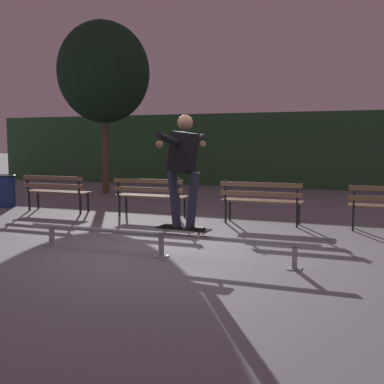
{
  "coord_description": "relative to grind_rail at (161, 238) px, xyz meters",
  "views": [
    {
      "loc": [
        2.64,
        -6.05,
        1.63
      ],
      "look_at": [
        0.17,
        0.62,
        0.85
      ],
      "focal_mm": 43.19,
      "sensor_mm": 36.0,
      "label": 1
    }
  ],
  "objects": [
    {
      "name": "hedge_backdrop",
      "position": [
        -0.0,
        10.96,
        1.05
      ],
      "size": [
        24.0,
        1.2,
        2.65
      ],
      "primitive_type": "cube",
      "color": "#2D5B33",
      "rests_on": "ground"
    },
    {
      "name": "park_bench_right_center",
      "position": [
        0.8,
        3.03,
        0.26
      ],
      "size": [
        1.6,
        0.43,
        0.88
      ],
      "color": "black",
      "rests_on": "ground"
    },
    {
      "name": "trash_can",
      "position": [
        -5.74,
        3.27,
        0.14
      ],
      "size": [
        0.52,
        0.52,
        0.8
      ],
      "color": "navy",
      "rests_on": "ground"
    },
    {
      "name": "park_bench_left_center",
      "position": [
        -1.62,
        3.03,
        0.26
      ],
      "size": [
        1.6,
        0.43,
        0.88
      ],
      "color": "black",
      "rests_on": "ground"
    },
    {
      "name": "skateboarder",
      "position": [
        0.34,
        -0.0,
        1.08
      ],
      "size": [
        0.63,
        1.41,
        1.56
      ],
      "color": "black",
      "rests_on": "skateboard"
    },
    {
      "name": "grind_rail",
      "position": [
        0.0,
        0.0,
        0.0
      ],
      "size": [
        4.4,
        0.18,
        0.35
      ],
      "color": "gray",
      "rests_on": "ground"
    },
    {
      "name": "tree_far_left",
      "position": [
        -4.94,
        6.78,
        3.47
      ],
      "size": [
        2.82,
        2.82,
        5.3
      ],
      "color": "brown",
      "rests_on": "ground"
    },
    {
      "name": "skateboard",
      "position": [
        0.34,
        -0.0,
        0.15
      ],
      "size": [
        0.79,
        0.27,
        0.09
      ],
      "color": "black",
      "rests_on": "grind_rail"
    },
    {
      "name": "ground_plane",
      "position": [
        -0.0,
        0.18,
        -0.27
      ],
      "size": [
        90.0,
        90.0,
        0.0
      ],
      "primitive_type": "plane",
      "color": "slate"
    },
    {
      "name": "park_bench_leftmost",
      "position": [
        -4.04,
        3.03,
        0.26
      ],
      "size": [
        1.6,
        0.43,
        0.88
      ],
      "color": "black",
      "rests_on": "ground"
    }
  ]
}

